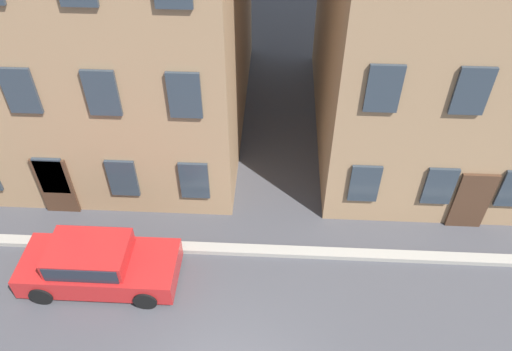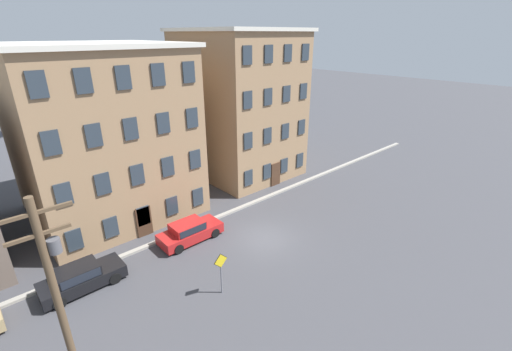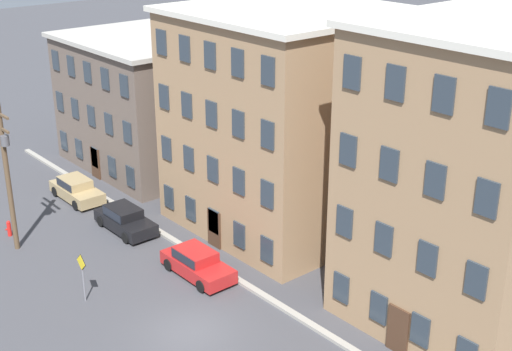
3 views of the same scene
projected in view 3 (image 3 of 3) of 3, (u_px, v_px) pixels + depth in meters
ground_plane at (190, 331)px, 32.42m from camera, size 200.00×200.00×0.00m
kerb_strip at (264, 296)px, 35.10m from camera, size 56.00×0.36×0.16m
apartment_corner at (164, 98)px, 51.66m from camera, size 12.29×12.12×9.34m
apartment_midblock at (290, 119)px, 41.23m from camera, size 11.69×11.66×12.74m
apartment_far at (484, 176)px, 31.61m from camera, size 9.47×11.00×13.75m
car_tan at (76, 189)px, 46.09m from camera, size 4.40×1.92×1.43m
car_black at (125, 218)px, 41.88m from camera, size 4.40×1.92×1.43m
car_red at (197, 262)px, 36.92m from camera, size 4.40×1.92×1.43m
caution_sign at (82, 270)px, 34.20m from camera, size 0.88×0.08×2.58m
utility_pole at (7, 169)px, 38.20m from camera, size 2.40×0.44×8.47m
fire_hydrant at (9, 228)px, 41.27m from camera, size 0.24×0.34×0.96m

